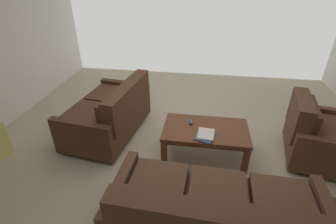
% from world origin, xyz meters
% --- Properties ---
extents(ground_plane, '(5.88, 5.94, 0.01)m').
position_xyz_m(ground_plane, '(0.00, 0.00, -0.00)').
color(ground_plane, '#B7A88E').
extents(sofa_main, '(1.90, 0.95, 0.80)m').
position_xyz_m(sofa_main, '(-0.40, 1.30, 0.34)').
color(sofa_main, black).
rests_on(sofa_main, ground).
extents(loveseat_near, '(1.04, 1.52, 0.84)m').
position_xyz_m(loveseat_near, '(1.11, -0.29, 0.36)').
color(loveseat_near, black).
rests_on(loveseat_near, ground).
extents(coffee_table, '(1.09, 0.64, 0.44)m').
position_xyz_m(coffee_table, '(-0.28, 0.05, 0.37)').
color(coffee_table, brown).
rests_on(coffee_table, ground).
extents(armchair_side, '(0.93, 1.04, 0.83)m').
position_xyz_m(armchair_side, '(-1.71, -0.14, 0.35)').
color(armchair_side, black).
rests_on(armchair_side, ground).
extents(book_stack, '(0.27, 0.31, 0.03)m').
position_xyz_m(book_stack, '(-0.28, 0.22, 0.45)').
color(book_stack, '#385693').
rests_on(book_stack, coffee_table).
extents(tv_remote, '(0.05, 0.16, 0.02)m').
position_xyz_m(tv_remote, '(-0.08, -0.08, 0.45)').
color(tv_remote, black).
rests_on(tv_remote, coffee_table).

